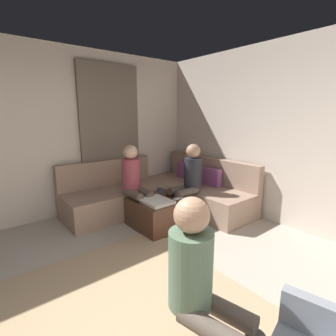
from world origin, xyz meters
TOP-DOWN VIEW (x-y plane):
  - wall_back at (0.00, 2.94)m, footprint 6.00×0.12m
  - wall_left at (-2.94, 0.00)m, footprint 0.12×6.00m
  - curtain_panel at (-2.84, 1.30)m, footprint 0.06×1.10m
  - area_rug at (-0.20, 0.10)m, footprint 2.60×2.20m
  - sectional_couch at (-2.08, 1.88)m, footprint 2.10×2.55m
  - ottoman at (-1.56, 1.40)m, footprint 0.76×0.76m
  - folded_blanket at (-1.46, 1.28)m, footprint 0.44×0.36m
  - coffee_mug at (-1.78, 1.58)m, footprint 0.08×0.08m
  - game_remote at (-1.38, 1.62)m, footprint 0.05×0.15m
  - person_on_couch_back at (-1.50, 1.93)m, footprint 0.30×0.60m
  - person_on_couch_side at (-1.93, 1.21)m, footprint 0.60×0.30m
  - person_on_armchair at (0.40, 0.28)m, footprint 0.61×0.38m

SIDE VIEW (x-z plane):
  - area_rug at x=-0.20m, z-range 0.00..0.01m
  - ottoman at x=-1.56m, z-range 0.00..0.42m
  - sectional_couch at x=-2.08m, z-range -0.15..0.72m
  - game_remote at x=-1.38m, z-range 0.42..0.44m
  - folded_blanket at x=-1.46m, z-range 0.42..0.46m
  - coffee_mug at x=-1.78m, z-range 0.42..0.52m
  - person_on_armchair at x=0.40m, z-range 0.05..1.23m
  - person_on_couch_back at x=-1.50m, z-range 0.06..1.26m
  - person_on_couch_side at x=-1.93m, z-range 0.06..1.26m
  - curtain_panel at x=-2.84m, z-range 0.00..2.50m
  - wall_back at x=0.00m, z-range 0.00..2.70m
  - wall_left at x=-2.94m, z-range 0.00..2.70m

